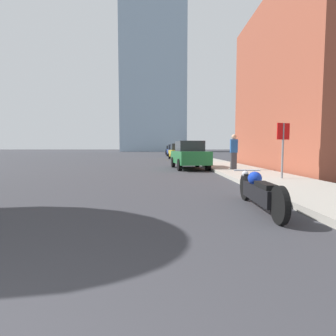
# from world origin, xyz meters

# --- Properties ---
(sidewalk) EXTENTS (2.81, 240.00, 0.15)m
(sidewalk) POSITION_xyz_m (5.59, 40.00, 0.07)
(sidewalk) COLOR #9E998E
(sidewalk) RESTS_ON ground_plane
(distant_tower) EXTENTS (21.46, 21.46, 54.40)m
(distant_tower) POSITION_xyz_m (-1.34, 93.82, 27.20)
(distant_tower) COLOR #8CA5BC
(distant_tower) RESTS_ON ground_plane
(motorcycle) EXTENTS (0.62, 2.70, 0.77)m
(motorcycle) POSITION_xyz_m (3.46, 4.59, 0.38)
(motorcycle) COLOR black
(motorcycle) RESTS_ON ground_plane
(parked_car_green) EXTENTS (2.11, 4.40, 1.68)m
(parked_car_green) POSITION_xyz_m (3.11, 15.08, 0.85)
(parked_car_green) COLOR #1E6B33
(parked_car_green) RESTS_ON ground_plane
(parked_car_yellow) EXTENTS (2.00, 4.38, 1.72)m
(parked_car_yellow) POSITION_xyz_m (3.19, 28.29, 0.85)
(parked_car_yellow) COLOR gold
(parked_car_yellow) RESTS_ON ground_plane
(parked_car_blue) EXTENTS (1.96, 4.34, 1.75)m
(parked_car_blue) POSITION_xyz_m (3.12, 38.64, 0.85)
(parked_car_blue) COLOR #1E3899
(parked_car_blue) RESTS_ON ground_plane
(parked_car_black) EXTENTS (2.03, 4.50, 1.66)m
(parked_car_black) POSITION_xyz_m (3.11, 50.17, 0.82)
(parked_car_black) COLOR black
(parked_car_black) RESTS_ON ground_plane
(stop_sign) EXTENTS (0.57, 0.26, 2.03)m
(stop_sign) POSITION_xyz_m (5.90, 8.83, 1.54)
(stop_sign) COLOR slate
(stop_sign) RESTS_ON sidewalk
(pedestrian) EXTENTS (0.36, 0.26, 1.83)m
(pedestrian) POSITION_xyz_m (5.20, 12.85, 1.10)
(pedestrian) COLOR #38383D
(pedestrian) RESTS_ON sidewalk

